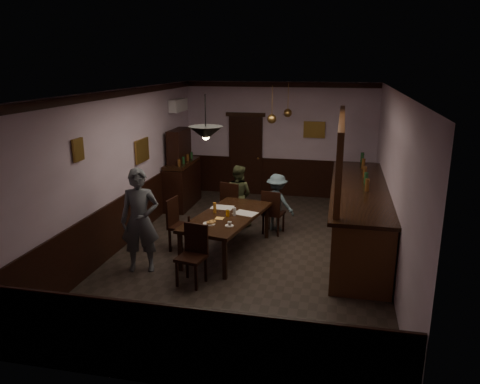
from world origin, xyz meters
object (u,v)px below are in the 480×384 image
(chair_far_left, at_px, (232,203))
(pendant_brass_far, at_px, (288,113))
(person_standing, at_px, (140,221))
(bar_counter, at_px, (358,215))
(chair_near, at_px, (193,252))
(sideboard, at_px, (182,176))
(dining_table, at_px, (227,218))
(person_seated_right, at_px, (277,202))
(chair_far_right, at_px, (272,210))
(soda_can, at_px, (228,213))
(pendant_iron, at_px, (206,133))
(coffee_cup, at_px, (230,224))
(chair_side, at_px, (178,222))
(person_seated_left, at_px, (238,195))
(pendant_brass_mid, at_px, (272,119))

(chair_far_left, relative_size, pendant_brass_far, 1.28)
(person_standing, relative_size, pendant_brass_far, 2.22)
(bar_counter, bearing_deg, chair_near, -140.45)
(person_standing, xyz_separation_m, sideboard, (-0.55, 3.70, -0.13))
(dining_table, relative_size, person_seated_right, 1.91)
(dining_table, relative_size, pendant_brass_far, 2.90)
(chair_far_right, height_order, soda_can, chair_far_right)
(soda_can, distance_m, bar_counter, 2.55)
(chair_far_left, bearing_deg, pendant_iron, 110.82)
(coffee_cup, height_order, bar_counter, bar_counter)
(chair_side, distance_m, person_seated_left, 1.82)
(person_seated_left, xyz_separation_m, soda_can, (0.18, -1.67, 0.14))
(person_seated_left, bearing_deg, pendant_iron, 103.93)
(chair_side, bearing_deg, bar_counter, -66.19)
(chair_far_right, distance_m, person_seated_left, 0.95)
(chair_side, xyz_separation_m, soda_can, (0.98, -0.04, 0.26))
(person_seated_left, distance_m, bar_counter, 2.65)
(chair_far_left, distance_m, sideboard, 2.09)
(person_standing, bearing_deg, person_seated_right, 37.32)
(chair_far_left, bearing_deg, chair_near, 108.34)
(chair_far_left, height_order, soda_can, chair_far_left)
(bar_counter, bearing_deg, person_seated_left, 164.06)
(coffee_cup, bearing_deg, chair_far_left, 112.72)
(person_seated_right, distance_m, bar_counter, 1.75)
(person_seated_right, relative_size, coffee_cup, 15.33)
(chair_near, xyz_separation_m, bar_counter, (2.64, 2.18, 0.10))
(chair_far_right, bearing_deg, person_seated_left, -15.87)
(chair_far_right, distance_m, chair_near, 2.63)
(dining_table, height_order, pendant_iron, pendant_iron)
(person_seated_right, relative_size, pendant_iron, 1.69)
(bar_counter, xyz_separation_m, pendant_iron, (-2.54, -1.67, 1.75))
(chair_far_right, height_order, bar_counter, bar_counter)
(chair_far_left, bearing_deg, person_standing, 85.06)
(chair_side, relative_size, person_seated_right, 0.82)
(dining_table, height_order, sideboard, sideboard)
(coffee_cup, relative_size, pendant_iron, 0.11)
(dining_table, relative_size, soda_can, 19.56)
(person_seated_right, relative_size, soda_can, 10.22)
(person_seated_left, bearing_deg, chair_far_right, 165.91)
(soda_can, distance_m, pendant_brass_far, 3.74)
(bar_counter, bearing_deg, chair_far_left, 170.22)
(chair_far_right, height_order, person_standing, person_standing)
(person_seated_right, bearing_deg, pendant_brass_mid, -44.68)
(soda_can, height_order, bar_counter, bar_counter)
(coffee_cup, xyz_separation_m, pendant_brass_mid, (0.31, 2.65, 1.50))
(chair_far_right, distance_m, person_seated_right, 0.29)
(chair_near, distance_m, sideboard, 4.27)
(soda_can, bearing_deg, person_standing, -143.11)
(bar_counter, bearing_deg, chair_far_right, 170.48)
(pendant_iron, bearing_deg, person_standing, -167.50)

